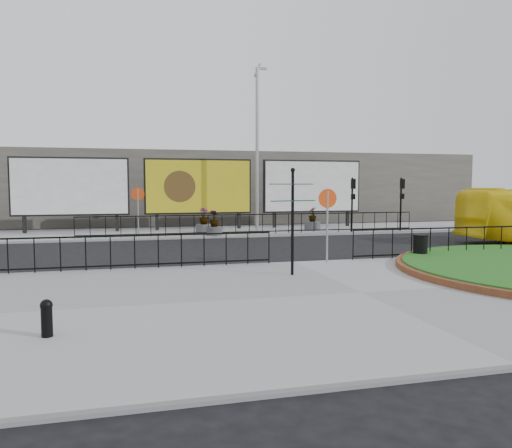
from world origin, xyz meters
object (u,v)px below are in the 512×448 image
object	(u,v)px
fingerpost_sign	(293,211)
planter_c	(312,222)
planter_a	(204,223)
lamp_post	(257,147)
litter_bin	(420,247)
bollard	(47,316)
billboard_mid	(199,187)
planter_b	(214,226)

from	to	relation	value
fingerpost_sign	planter_c	bearing A→B (deg)	55.08
planter_a	lamp_post	bearing A→B (deg)	0.00
litter_bin	lamp_post	bearing A→B (deg)	104.05
bollard	planter_c	distance (m)	21.35
lamp_post	planter_a	world-z (taller)	lamp_post
litter_bin	planter_c	distance (m)	11.61
billboard_mid	fingerpost_sign	distance (m)	15.33
lamp_post	bollard	xyz separation A→B (m)	(-8.34, -17.90, -4.35)
bollard	fingerpost_sign	bearing A→B (deg)	37.47
planter_b	planter_c	xyz separation A→B (m)	(5.99, 1.60, -0.02)
lamp_post	planter_a	xyz separation A→B (m)	(-3.01, -0.00, -4.20)
planter_b	billboard_mid	bearing A→B (deg)	94.80
lamp_post	bollard	world-z (taller)	lamp_post
fingerpost_sign	planter_a	size ratio (longest dim) A/B	2.27
litter_bin	bollard	bearing A→B (deg)	-150.72
lamp_post	litter_bin	size ratio (longest dim) A/B	10.65
billboard_mid	bollard	size ratio (longest dim) A/B	9.51
planter_a	planter_b	bearing A→B (deg)	-79.38
billboard_mid	planter_a	bearing A→B (deg)	-90.00
fingerpost_sign	litter_bin	size ratio (longest dim) A/B	3.57
bollard	lamp_post	bearing A→B (deg)	65.03
billboard_mid	planter_c	size ratio (longest dim) A/B	4.71
planter_a	litter_bin	bearing A→B (deg)	-63.00
lamp_post	planter_c	world-z (taller)	lamp_post
litter_bin	planter_a	size ratio (longest dim) A/B	0.64
billboard_mid	fingerpost_sign	bearing A→B (deg)	-87.66
fingerpost_sign	planter_b	world-z (taller)	fingerpost_sign
fingerpost_sign	planter_b	bearing A→B (deg)	79.70
planter_a	planter_c	bearing A→B (deg)	0.00
billboard_mid	planter_a	distance (m)	2.79
lamp_post	planter_c	distance (m)	5.38
bollard	litter_bin	size ratio (longest dim) A/B	0.75
billboard_mid	bollard	xyz separation A→B (m)	(-5.33, -19.87, -2.12)
billboard_mid	lamp_post	bearing A→B (deg)	-33.25
lamp_post	fingerpost_sign	bearing A→B (deg)	-100.12
planter_c	lamp_post	bearing A→B (deg)	180.00
billboard_mid	litter_bin	world-z (taller)	billboard_mid
fingerpost_sign	planter_a	bearing A→B (deg)	80.80
fingerpost_sign	planter_a	xyz separation A→B (m)	(-0.63, 13.34, -1.36)
lamp_post	litter_bin	world-z (taller)	lamp_post
litter_bin	planter_c	xyz separation A→B (m)	(0.39, 11.60, 0.01)
bollard	planter_b	xyz separation A→B (m)	(5.63, 16.30, 0.11)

